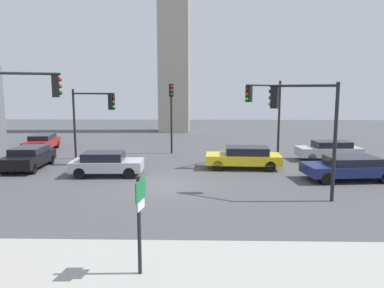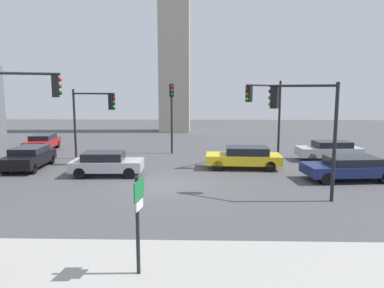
% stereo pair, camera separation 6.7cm
% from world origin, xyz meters
% --- Properties ---
extents(ground_plane, '(88.25, 88.25, 0.00)m').
position_xyz_m(ground_plane, '(0.00, 0.00, 0.00)').
color(ground_plane, '#4C4C4F').
extents(sidewalk_corner, '(31.77, 3.66, 0.15)m').
position_xyz_m(sidewalk_corner, '(0.00, -9.27, 0.07)').
color(sidewalk_corner, '#A8A59E').
rests_on(sidewalk_corner, ground_plane).
extents(direction_sign, '(0.18, 0.74, 2.63)m').
position_xyz_m(direction_sign, '(0.26, -9.63, 1.78)').
color(direction_sign, black).
rests_on(direction_sign, ground_plane).
extents(traffic_light_0, '(2.84, 3.16, 5.62)m').
position_xyz_m(traffic_light_0, '(6.15, 5.96, 3.99)').
color(traffic_light_0, black).
rests_on(traffic_light_0, ground_plane).
extents(traffic_light_1, '(2.95, 1.33, 5.86)m').
position_xyz_m(traffic_light_1, '(-6.14, -2.56, 4.17)').
color(traffic_light_1, black).
rests_on(traffic_light_1, ground_plane).
extents(traffic_light_2, '(3.60, 2.37, 5.05)m').
position_xyz_m(traffic_light_2, '(-5.65, 6.41, 3.61)').
color(traffic_light_2, black).
rests_on(traffic_light_2, ground_plane).
extents(traffic_light_3, '(0.38, 0.48, 5.46)m').
position_xyz_m(traffic_light_3, '(-0.48, 9.96, 3.79)').
color(traffic_light_3, black).
rests_on(traffic_light_3, ground_plane).
extents(traffic_light_4, '(2.80, 1.60, 5.31)m').
position_xyz_m(traffic_light_4, '(6.53, -1.92, 3.81)').
color(traffic_light_4, black).
rests_on(traffic_light_4, ground_plane).
extents(car_0, '(4.80, 2.20, 1.40)m').
position_xyz_m(car_0, '(4.60, 4.34, 0.75)').
color(car_0, yellow).
rests_on(car_0, ground_plane).
extents(car_1, '(2.29, 4.56, 1.33)m').
position_xyz_m(car_1, '(-11.30, 10.97, 0.72)').
color(car_1, maroon).
rests_on(car_1, ground_plane).
extents(car_2, '(2.21, 4.51, 1.38)m').
position_xyz_m(car_2, '(-9.12, 3.98, 0.74)').
color(car_2, black).
rests_on(car_2, ground_plane).
extents(car_3, '(4.49, 2.13, 1.37)m').
position_xyz_m(car_3, '(11.03, 7.39, 0.73)').
color(car_3, '#ADB2B7').
rests_on(car_3, ground_plane).
extents(car_4, '(4.99, 2.66, 1.31)m').
position_xyz_m(car_4, '(10.07, 1.42, 0.72)').
color(car_4, navy).
rests_on(car_4, ground_plane).
extents(car_5, '(4.16, 2.06, 1.40)m').
position_xyz_m(car_5, '(-3.67, 2.13, 0.74)').
color(car_5, '#ADB2B7').
rests_on(car_5, ground_plane).
extents(skyline_tower, '(3.59, 3.59, 26.29)m').
position_xyz_m(skyline_tower, '(-1.41, 26.07, 13.15)').
color(skyline_tower, '#A89E8E').
rests_on(skyline_tower, ground_plane).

